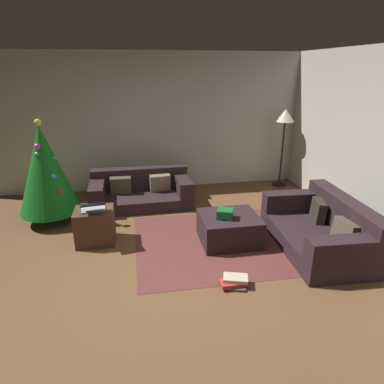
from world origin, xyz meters
TOP-DOWN VIEW (x-y plane):
  - ground_plane at (0.00, 0.00)m, footprint 6.40×6.40m
  - rear_partition at (0.00, 3.14)m, footprint 6.40×0.12m
  - couch_left at (-0.13, 2.24)m, footprint 1.74×0.91m
  - couch_right at (2.25, 0.24)m, footprint 1.07×1.77m
  - ottoman at (1.03, 0.61)m, footprint 0.79×0.71m
  - gift_box at (0.95, 0.55)m, footprint 0.27×0.25m
  - tv_remote at (0.94, 0.53)m, footprint 0.11×0.17m
  - christmas_tree at (-1.55, 1.73)m, footprint 0.91×0.91m
  - side_table at (-0.80, 0.91)m, footprint 0.52×0.44m
  - laptop at (-0.79, 0.86)m, footprint 0.36×0.40m
  - book_stack at (0.81, -0.42)m, footprint 0.33×0.27m
  - corner_lamp at (2.73, 2.75)m, footprint 0.36×0.36m
  - area_rug at (1.03, 0.61)m, footprint 2.60×2.00m

SIDE VIEW (x-z plane):
  - ground_plane at x=0.00m, z-range 0.00..0.00m
  - area_rug at x=1.03m, z-range 0.00..0.01m
  - book_stack at x=0.81m, z-range 0.00..0.11m
  - ottoman at x=1.03m, z-range 0.00..0.39m
  - couch_left at x=-0.13m, z-range -0.06..0.54m
  - side_table at x=-0.80m, z-range 0.00..0.49m
  - couch_right at x=2.25m, z-range -0.08..0.59m
  - tv_remote at x=0.94m, z-range 0.39..0.41m
  - gift_box at x=0.95m, z-range 0.39..0.51m
  - laptop at x=-0.79m, z-range 0.46..0.62m
  - christmas_tree at x=-1.55m, z-range 0.05..1.66m
  - rear_partition at x=0.00m, z-range 0.00..2.60m
  - corner_lamp at x=2.73m, z-range 0.54..2.10m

